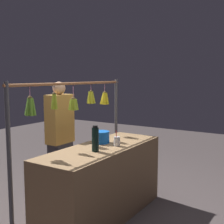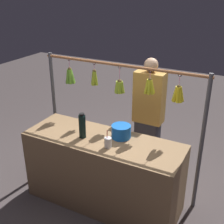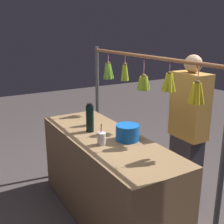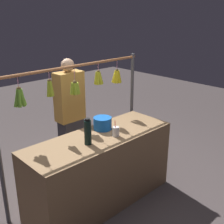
{
  "view_description": "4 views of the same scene",
  "coord_description": "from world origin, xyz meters",
  "px_view_note": "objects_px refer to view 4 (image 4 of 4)",
  "views": [
    {
      "loc": [
        2.79,
        1.92,
        1.66
      ],
      "look_at": [
        -0.21,
        0.0,
        1.23
      ],
      "focal_mm": 48.08,
      "sensor_mm": 36.0,
      "label": 1
    },
    {
      "loc": [
        -1.38,
        2.43,
        2.41
      ],
      "look_at": [
        -0.11,
        0.0,
        1.19
      ],
      "focal_mm": 47.2,
      "sensor_mm": 36.0,
      "label": 2
    },
    {
      "loc": [
        -2.18,
        1.22,
        1.82
      ],
      "look_at": [
        -0.1,
        0.0,
        1.12
      ],
      "focal_mm": 46.22,
      "sensor_mm": 36.0,
      "label": 3
    },
    {
      "loc": [
        1.91,
        2.18,
        2.17
      ],
      "look_at": [
        -0.19,
        0.0,
        1.08
      ],
      "focal_mm": 46.14,
      "sensor_mm": 36.0,
      "label": 4
    }
  ],
  "objects_px": {
    "blue_bucket": "(103,123)",
    "vendor_person": "(70,118)",
    "water_bottle": "(88,132)",
    "drink_cup": "(116,132)"
  },
  "relations": [
    {
      "from": "water_bottle",
      "to": "drink_cup",
      "type": "bearing_deg",
      "value": 170.15
    },
    {
      "from": "water_bottle",
      "to": "vendor_person",
      "type": "height_order",
      "value": "vendor_person"
    },
    {
      "from": "blue_bucket",
      "to": "vendor_person",
      "type": "relative_size",
      "value": 0.13
    },
    {
      "from": "vendor_person",
      "to": "drink_cup",
      "type": "bearing_deg",
      "value": 85.53
    },
    {
      "from": "drink_cup",
      "to": "vendor_person",
      "type": "xyz_separation_m",
      "value": [
        -0.07,
        -0.96,
        -0.12
      ]
    },
    {
      "from": "blue_bucket",
      "to": "drink_cup",
      "type": "height_order",
      "value": "drink_cup"
    },
    {
      "from": "water_bottle",
      "to": "blue_bucket",
      "type": "relative_size",
      "value": 1.34
    },
    {
      "from": "blue_bucket",
      "to": "vendor_person",
      "type": "bearing_deg",
      "value": -93.8
    },
    {
      "from": "water_bottle",
      "to": "blue_bucket",
      "type": "bearing_deg",
      "value": -153.05
    },
    {
      "from": "blue_bucket",
      "to": "drink_cup",
      "type": "xyz_separation_m",
      "value": [
        0.03,
        0.25,
        -0.02
      ]
    }
  ]
}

